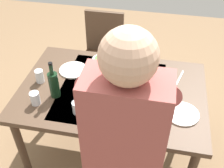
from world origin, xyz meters
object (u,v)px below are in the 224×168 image
object	(u,v)px
dining_table	(112,97)
water_cup_far_left	(40,76)
dinner_plate_far	(73,70)
wine_bottle	(54,84)
serving_bowl_pasta	(113,110)
water_cup_near_left	(77,107)
wine_glass_left	(153,108)
wine_glass_right	(93,77)
water_cup_near_right	(35,98)
dinner_plate_near	(182,114)
person_server	(124,157)
side_bowl_salad	(103,61)
chair_near	(103,50)

from	to	relation	value
dining_table	water_cup_far_left	size ratio (longest dim) A/B	13.38
dining_table	dinner_plate_far	distance (m)	0.40
wine_bottle	water_cup_far_left	distance (m)	0.22
serving_bowl_pasta	water_cup_near_left	bearing A→B (deg)	8.54
wine_glass_left	wine_glass_right	size ratio (longest dim) A/B	1.00
wine_glass_left	serving_bowl_pasta	xyz separation A→B (m)	(0.26, 0.00, -0.07)
water_cup_near_right	dinner_plate_near	distance (m)	1.03
wine_bottle	dinner_plate_far	distance (m)	0.34
person_server	water_cup_near_left	size ratio (longest dim) A/B	18.43
water_cup_far_left	side_bowl_salad	distance (m)	0.53
serving_bowl_pasta	dining_table	bearing A→B (deg)	-77.20
water_cup_near_right	serving_bowl_pasta	world-z (taller)	water_cup_near_right
water_cup_near_left	serving_bowl_pasta	distance (m)	0.24
wine_glass_right	water_cup_near_left	world-z (taller)	wine_glass_right
wine_glass_right	water_cup_near_left	size ratio (longest dim) A/B	1.65
water_cup_near_right	wine_glass_left	bearing A→B (deg)	-179.14
wine_glass_left	chair_near	bearing A→B (deg)	-61.76
person_server	dinner_plate_far	xyz separation A→B (m)	(0.57, -0.90, -0.20)
dining_table	wine_glass_right	distance (m)	0.23
person_server	wine_glass_right	size ratio (longest dim) A/B	11.19
wine_glass_right	serving_bowl_pasta	distance (m)	0.32
wine_bottle	serving_bowl_pasta	xyz separation A→B (m)	(-0.45, 0.10, -0.08)
water_cup_near_right	side_bowl_salad	world-z (taller)	water_cup_near_right
water_cup_near_left	dinner_plate_far	world-z (taller)	water_cup_near_left
person_server	water_cup_near_right	size ratio (longest dim) A/B	17.12
side_bowl_salad	chair_near	bearing A→B (deg)	-76.76
wine_bottle	dinner_plate_far	bearing A→B (deg)	-96.25
side_bowl_salad	dinner_plate_far	xyz separation A→B (m)	(0.22, 0.13, -0.03)
wine_glass_left	serving_bowl_pasta	distance (m)	0.27
side_bowl_salad	water_cup_near_left	bearing A→B (deg)	85.48
wine_bottle	wine_glass_right	xyz separation A→B (m)	(-0.25, -0.14, -0.01)
dining_table	dinner_plate_near	bearing A→B (deg)	162.43
dining_table	water_cup_near_right	bearing A→B (deg)	27.36
person_server	serving_bowl_pasta	world-z (taller)	person_server
serving_bowl_pasta	dinner_plate_near	bearing A→B (deg)	-169.87
chair_near	water_cup_near_left	xyz separation A→B (m)	(-0.09, 1.14, 0.27)
water_cup_near_left	wine_bottle	bearing A→B (deg)	-32.59
dining_table	water_cup_far_left	bearing A→B (deg)	2.10
serving_bowl_pasta	water_cup_near_right	bearing A→B (deg)	1.05
dinner_plate_far	chair_near	bearing A→B (deg)	-97.42
water_cup_far_left	dinner_plate_far	bearing A→B (deg)	-138.11
dinner_plate_near	wine_glass_right	bearing A→B (deg)	-13.11
wine_glass_right	water_cup_near_left	xyz separation A→B (m)	(0.04, 0.27, -0.06)
water_cup_near_right	serving_bowl_pasta	size ratio (longest dim) A/B	0.33
chair_near	dinner_plate_far	xyz separation A→B (m)	(0.09, 0.69, 0.23)
person_server	water_cup_far_left	size ratio (longest dim) A/B	16.07
water_cup_near_left	dinner_plate_near	world-z (taller)	water_cup_near_left
water_cup_near_right	dinner_plate_near	world-z (taller)	water_cup_near_right
dining_table	water_cup_near_left	world-z (taller)	water_cup_near_left
chair_near	serving_bowl_pasta	bearing A→B (deg)	106.50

